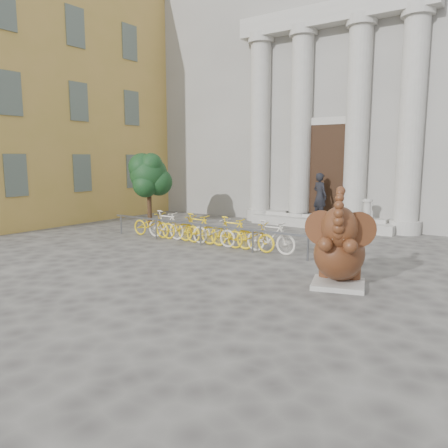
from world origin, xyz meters
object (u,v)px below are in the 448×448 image
Objects in this scene: elephant_statue at (339,251)px; tree at (149,176)px; bike_rack at (205,229)px; pedestrian at (320,196)px.

tree reaches higher than elephant_statue.
bike_rack is at bearing 141.18° from elephant_statue.
elephant_statue is 8.50m from pedestrian.
pedestrian is at bearing 72.22° from bike_rack.
pedestrian is at bearing 98.86° from elephant_statue.
bike_rack is 2.63× the size of tree.
elephant_statue is at bearing -22.04° from bike_rack.
pedestrian is at bearing 31.87° from tree.
elephant_statue is at bearing -22.17° from tree.
tree is at bearing 141.05° from elephant_statue.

